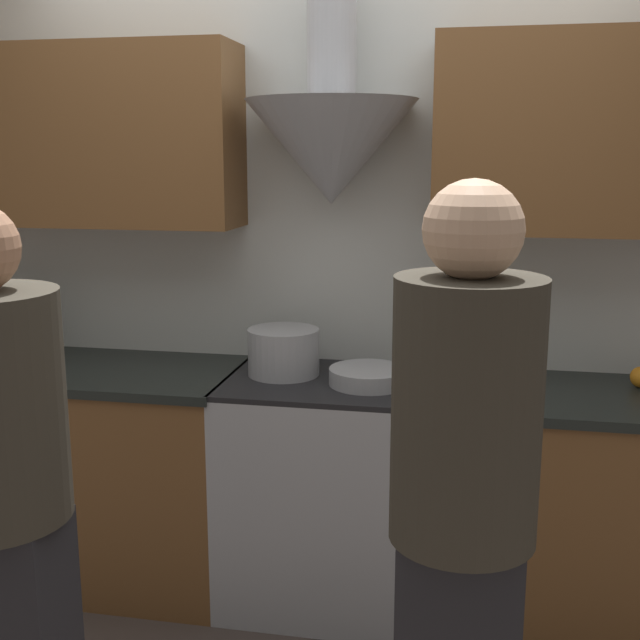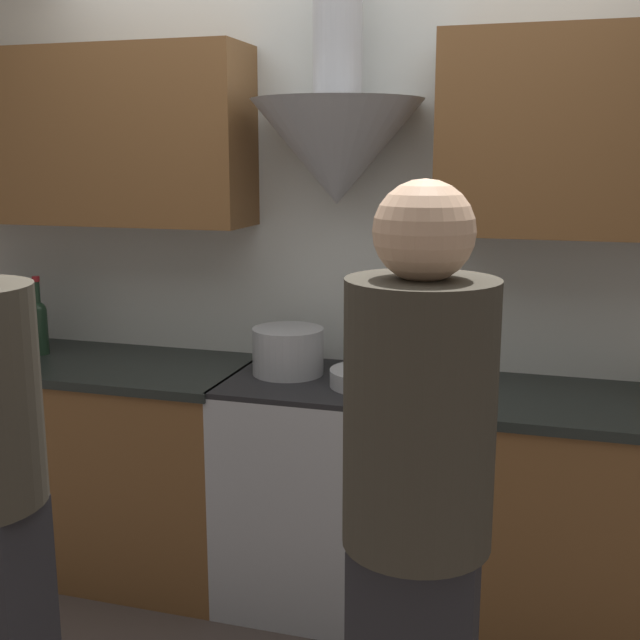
# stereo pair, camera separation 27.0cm
# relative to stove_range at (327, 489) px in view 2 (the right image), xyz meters

# --- Properties ---
(wall_back) EXTENTS (8.40, 0.64, 2.60)m
(wall_back) POSITION_rel_stove_range_xyz_m (-0.07, 0.26, 1.02)
(wall_back) COLOR silver
(wall_back) RESTS_ON ground_plane
(counter_left) EXTENTS (1.41, 0.62, 0.90)m
(counter_left) POSITION_rel_stove_range_xyz_m (-1.07, -0.00, -0.00)
(counter_left) COLOR brown
(counter_left) RESTS_ON ground_plane
(counter_right) EXTENTS (0.98, 0.62, 0.90)m
(counter_right) POSITION_rel_stove_range_xyz_m (0.86, -0.00, -0.00)
(counter_right) COLOR brown
(counter_right) RESTS_ON ground_plane
(stove_range) EXTENTS (0.76, 0.60, 0.90)m
(stove_range) POSITION_rel_stove_range_xyz_m (0.00, 0.00, 0.00)
(stove_range) COLOR #A8AAAF
(stove_range) RESTS_ON ground_plane
(wine_bottle_3) EXTENTS (0.07, 0.07, 0.33)m
(wine_bottle_3) POSITION_rel_stove_range_xyz_m (-1.38, 0.02, 0.58)
(wine_bottle_3) COLOR black
(wine_bottle_3) RESTS_ON counter_left
(wine_bottle_4) EXTENTS (0.07, 0.07, 0.33)m
(wine_bottle_4) POSITION_rel_stove_range_xyz_m (-1.28, 0.03, 0.58)
(wine_bottle_4) COLOR black
(wine_bottle_4) RESTS_ON counter_left
(stock_pot) EXTENTS (0.28, 0.28, 0.18)m
(stock_pot) POSITION_rel_stove_range_xyz_m (-0.17, 0.04, 0.53)
(stock_pot) COLOR #A8AAAF
(stock_pot) RESTS_ON stove_range
(mixing_bowl) EXTENTS (0.29, 0.29, 0.06)m
(mixing_bowl) POSITION_rel_stove_range_xyz_m (0.17, -0.04, 0.48)
(mixing_bowl) COLOR #A8AAAF
(mixing_bowl) RESTS_ON stove_range
(person_foreground_right) EXTENTS (0.34, 0.34, 1.68)m
(person_foreground_right) POSITION_rel_stove_range_xyz_m (0.53, -1.13, 0.48)
(person_foreground_right) COLOR #28282D
(person_foreground_right) RESTS_ON ground_plane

